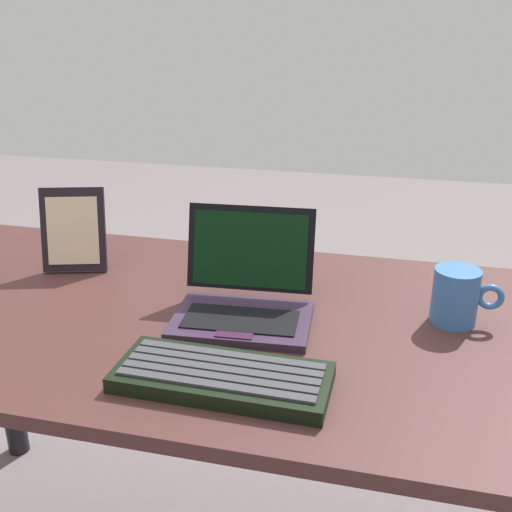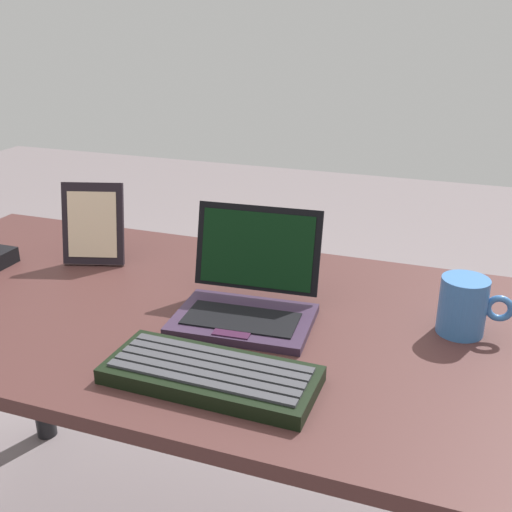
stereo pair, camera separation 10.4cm
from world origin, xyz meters
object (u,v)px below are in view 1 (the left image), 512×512
laptop_front (245,297)px  external_keyboard (222,377)px  photo_frame (73,230)px  coffee_mug (456,296)px

laptop_front → external_keyboard: 0.23m
photo_frame → coffee_mug: (0.80, -0.06, -0.04)m
external_keyboard → photo_frame: size_ratio=1.81×
external_keyboard → laptop_front: bearing=95.9°
external_keyboard → photo_frame: (-0.45, 0.36, 0.08)m
laptop_front → coffee_mug: 0.39m
photo_frame → coffee_mug: 0.81m
photo_frame → coffee_mug: photo_frame is taller
photo_frame → coffee_mug: bearing=-4.6°
photo_frame → laptop_front: bearing=-17.5°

